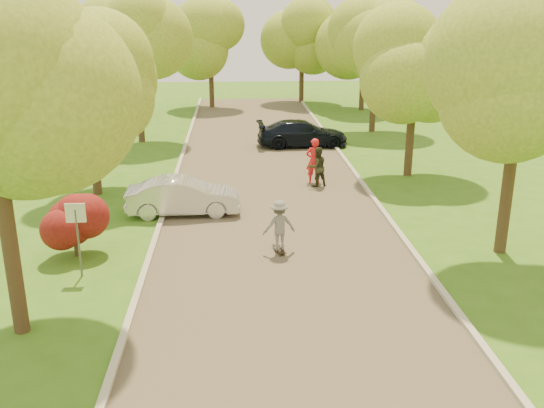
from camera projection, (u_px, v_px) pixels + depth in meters
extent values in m
plane|color=#396818|center=(301.00, 344.00, 13.75)|extent=(100.00, 100.00, 0.00)
cube|color=#4C4438|center=(276.00, 223.00, 21.33)|extent=(8.00, 60.00, 0.01)
cube|color=#B2AD9E|center=(160.00, 224.00, 21.07)|extent=(0.18, 60.00, 0.12)
cube|color=#B2AD9E|center=(389.00, 219.00, 21.56)|extent=(0.18, 60.00, 0.12)
cylinder|color=#59595E|center=(79.00, 243.00, 16.87)|extent=(0.06, 0.06, 2.00)
cube|color=white|center=(75.00, 213.00, 16.59)|extent=(0.55, 0.04, 0.55)
cylinder|color=#382619|center=(76.00, 245.00, 18.47)|extent=(0.12, 0.12, 0.70)
sphere|color=#590F0F|center=(73.00, 222.00, 18.23)|extent=(1.70, 1.70, 1.70)
cylinder|color=#382619|center=(12.00, 261.00, 13.74)|extent=(0.36, 0.36, 3.60)
sphere|color=olive|center=(21.00, 89.00, 12.57)|extent=(3.45, 3.45, 3.45)
cylinder|color=#382619|center=(94.00, 156.00, 24.21)|extent=(0.36, 0.36, 3.15)
sphere|color=olive|center=(88.00, 85.00, 23.32)|extent=(4.20, 4.20, 4.20)
sphere|color=olive|center=(103.00, 68.00, 23.16)|extent=(3.15, 3.15, 3.15)
cylinder|color=#382619|center=(140.00, 108.00, 33.61)|extent=(0.36, 0.36, 3.83)
sphere|color=olive|center=(135.00, 45.00, 32.56)|extent=(4.80, 4.80, 4.80)
sphere|color=olive|center=(148.00, 31.00, 32.38)|extent=(3.60, 3.60, 3.60)
cylinder|color=#382619|center=(507.00, 193.00, 18.31)|extent=(0.36, 0.36, 3.83)
sphere|color=olive|center=(521.00, 79.00, 17.24)|extent=(5.00, 5.00, 5.00)
cylinder|color=#382619|center=(410.00, 139.00, 26.89)|extent=(0.36, 0.36, 3.38)
sphere|color=olive|center=(415.00, 70.00, 25.95)|extent=(4.40, 4.40, 4.40)
sphere|color=olive|center=(431.00, 54.00, 25.78)|extent=(3.30, 3.30, 3.30)
cylinder|color=#382619|center=(373.00, 98.00, 36.30)|extent=(0.36, 0.36, 4.05)
sphere|color=olive|center=(377.00, 36.00, 35.18)|extent=(5.20, 5.20, 5.20)
sphere|color=olive|center=(391.00, 22.00, 34.98)|extent=(3.90, 3.90, 3.90)
cylinder|color=#382619|center=(121.00, 91.00, 41.08)|extent=(0.36, 0.36, 3.60)
sphere|color=olive|center=(117.00, 41.00, 40.05)|extent=(5.00, 5.00, 5.00)
sphere|color=olive|center=(128.00, 29.00, 39.86)|extent=(3.75, 3.75, 3.75)
cylinder|color=#382619|center=(362.00, 84.00, 43.98)|extent=(0.36, 0.36, 3.83)
sphere|color=olive|center=(365.00, 35.00, 42.91)|extent=(5.00, 5.00, 5.00)
sphere|color=olive|center=(376.00, 24.00, 42.73)|extent=(3.75, 3.75, 3.75)
cylinder|color=#382619|center=(211.00, 84.00, 45.27)|extent=(0.36, 0.36, 3.38)
sphere|color=olive|center=(210.00, 41.00, 44.30)|extent=(4.80, 4.80, 4.80)
sphere|color=olive|center=(220.00, 31.00, 44.12)|extent=(3.60, 3.60, 3.60)
cylinder|color=#382619|center=(302.00, 79.00, 47.56)|extent=(0.36, 0.36, 3.60)
sphere|color=olive|center=(302.00, 36.00, 46.53)|extent=(5.00, 5.00, 5.00)
sphere|color=olive|center=(312.00, 25.00, 46.34)|extent=(3.75, 3.75, 3.75)
imported|color=silver|center=(183.00, 196.00, 22.10)|extent=(4.17, 1.56, 1.36)
imported|color=black|center=(302.00, 133.00, 32.84)|extent=(4.96, 2.19, 1.42)
cube|color=black|center=(279.00, 249.00, 18.84)|extent=(0.40, 0.84, 0.02)
cylinder|color=#BFCC4C|center=(279.00, 247.00, 19.14)|extent=(0.04, 0.07, 0.06)
cylinder|color=#BFCC4C|center=(274.00, 248.00, 19.10)|extent=(0.04, 0.07, 0.06)
cylinder|color=#BFCC4C|center=(284.00, 254.00, 18.61)|extent=(0.04, 0.07, 0.06)
cylinder|color=#BFCC4C|center=(280.00, 255.00, 18.57)|extent=(0.04, 0.07, 0.06)
imported|color=slate|center=(279.00, 225.00, 18.59)|extent=(1.13, 0.80, 1.59)
imported|color=red|center=(314.00, 161.00, 25.94)|extent=(0.74, 0.50, 1.96)
imported|color=#2C2F1C|center=(317.00, 167.00, 25.46)|extent=(1.00, 0.89, 1.69)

